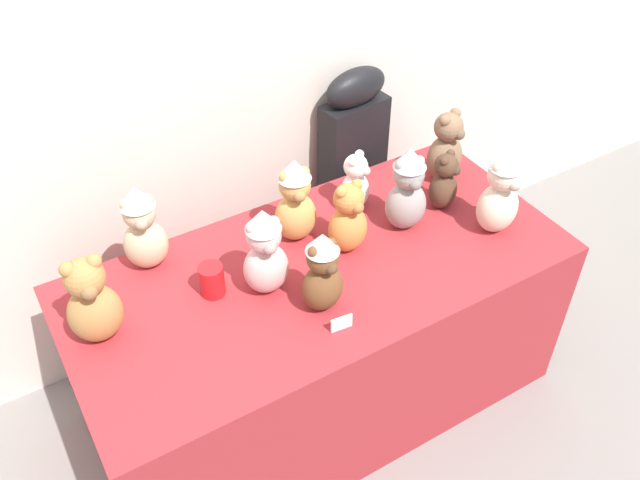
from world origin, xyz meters
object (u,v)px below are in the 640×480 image
Objects in this scene: display_table at (320,336)px; teddy_bear_mocha at (446,148)px; teddy_bear_sand at (143,229)px; party_cup_red at (212,280)px; teddy_bear_ginger at (348,219)px; instrument_case at (352,183)px; teddy_bear_ash at (407,190)px; teddy_bear_snow at (355,183)px; teddy_bear_caramel at (92,302)px; teddy_bear_blush at (265,252)px; teddy_bear_chestnut at (323,273)px; teddy_bear_cocoa at (444,182)px; teddy_bear_honey at (295,201)px; teddy_bear_cream at (501,191)px.

display_table is 0.85m from teddy_bear_mocha.
teddy_bear_sand reaches higher than party_cup_red.
teddy_bear_ginger reaches higher than party_cup_red.
instrument_case is (0.48, 0.53, 0.19)m from display_table.
teddy_bear_ash is (0.37, 0.03, 0.51)m from display_table.
teddy_bear_snow is 0.75× the size of teddy_bear_caramel.
teddy_bear_blush reaches higher than teddy_bear_ginger.
teddy_bear_ash is at bearing -3.31° from party_cup_red.
teddy_bear_blush reaches higher than teddy_bear_chestnut.
teddy_bear_cocoa is at bearing -1.25° from teddy_bear_sand.
teddy_bear_mocha is at bearing 6.81° from teddy_bear_sand.
display_table is 0.54m from teddy_bear_honey.
display_table is 0.74m from instrument_case.
teddy_bear_cocoa is at bearing -86.92° from instrument_case.
teddy_bear_blush is at bearing -34.69° from teddy_bear_sand.
teddy_bear_ash is 0.57m from teddy_bear_blush.
teddy_bear_cream is at bearing -113.45° from teddy_bear_mocha.
teddy_bear_chestnut is at bearing -16.47° from teddy_bear_caramel.
instrument_case is at bearing 25.29° from teddy_bear_sand.
teddy_bear_mocha is (0.40, -0.02, 0.03)m from teddy_bear_snow.
teddy_bear_ash is 1.01× the size of teddy_bear_blush.
teddy_bear_cocoa is 0.74× the size of teddy_bear_caramel.
teddy_bear_ginger is at bearing 0.90° from teddy_bear_caramel.
party_cup_red is (-0.63, -0.14, -0.05)m from teddy_bear_snow.
teddy_bear_honey is at bearing -2.40° from teddy_bear_sand.
teddy_bear_ash is 1.01× the size of teddy_bear_honey.
teddy_bear_sand is 1.03× the size of teddy_bear_caramel.
teddy_bear_honey is (-0.12, 0.14, 0.03)m from teddy_bear_ginger.
display_table is at bearing 179.39° from teddy_bear_mocha.
teddy_bear_sand is at bearing 140.25° from teddy_bear_cocoa.
party_cup_red is (-0.27, 0.23, -0.09)m from teddy_bear_chestnut.
teddy_bear_ash is at bearing 1.47° from teddy_bear_caramel.
instrument_case is 3.16× the size of teddy_bear_cream.
display_table is 5.19× the size of teddy_bear_ash.
teddy_bear_chestnut is at bearing 179.70° from teddy_bear_cream.
teddy_bear_ash reaches higher than teddy_bear_honey.
teddy_bear_ginger is 0.92× the size of teddy_bear_chestnut.
instrument_case is at bearing 43.80° from teddy_bear_blush.
display_table is at bearing -20.05° from teddy_bear_sand.
instrument_case reaches higher than teddy_bear_blush.
teddy_bear_cocoa is (0.28, -0.16, -0.00)m from teddy_bear_snow.
teddy_bear_caramel is 2.83× the size of party_cup_red.
display_table is 0.53m from teddy_bear_chestnut.
teddy_bear_ash is 1.42× the size of teddy_bear_cocoa.
teddy_bear_blush is 1.01× the size of teddy_bear_sand.
teddy_bear_snow is 0.32m from teddy_bear_cocoa.
teddy_bear_snow reaches higher than party_cup_red.
teddy_bear_sand is 0.51m from teddy_bear_honey.
teddy_bear_sand reaches higher than teddy_bear_mocha.
teddy_bear_cream reaches higher than teddy_bear_cocoa.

